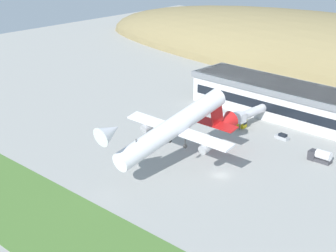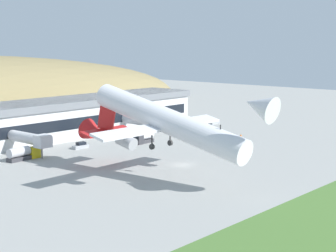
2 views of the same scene
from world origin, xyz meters
TOP-DOWN VIEW (x-y plane):
  - ground_plane at (0.00, 0.00)m, footprint 388.50×388.50m
  - grass_strip_foreground at (0.00, -42.39)m, footprint 349.65×23.20m
  - terminal_building at (3.24, 47.52)m, footprint 96.23×16.52m
  - jetway_0 at (-15.56, 32.27)m, footprint 3.38×13.56m
  - cargo_airplane at (-11.05, -4.61)m, footprint 33.18×47.20m
  - service_car_0 at (-2.29, 30.62)m, footprint 4.20×1.83m
  - fuel_truck at (-19.30, 30.05)m, footprint 8.23×2.75m
  - box_truck at (13.41, 24.19)m, footprint 6.13×2.57m

SIDE VIEW (x-z plane):
  - ground_plane at x=0.00m, z-range 0.00..0.00m
  - grass_strip_foreground at x=0.00m, z-range 0.00..0.08m
  - service_car_0 at x=-2.29m, z-range -0.14..1.47m
  - fuel_truck at x=-19.30m, z-range -0.09..2.94m
  - box_truck at x=13.41m, z-range -0.11..3.18m
  - jetway_0 at x=-15.56m, z-range 1.28..6.71m
  - terminal_building at x=3.24m, z-range 0.69..11.04m
  - cargo_airplane at x=-11.05m, z-range 3.50..18.30m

